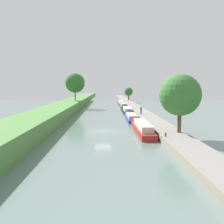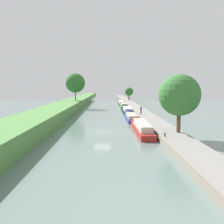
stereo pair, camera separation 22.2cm
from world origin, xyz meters
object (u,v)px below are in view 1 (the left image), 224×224
mooring_bollard_near (166,135)px  person_walking (141,110)px  narrowboat_black (127,110)px  narrowboat_green (123,106)px  narrowboat_blue (131,117)px  narrowboat_red (142,127)px  mooring_bollard_far (124,101)px  narrowboat_maroon (121,103)px

mooring_bollard_near → person_walking: bearing=89.1°
person_walking → mooring_bollard_near: person_walking is taller
narrowboat_black → mooring_bollard_near: (1.80, -34.47, 0.49)m
narrowboat_green → mooring_bollard_near: (1.88, -47.56, 0.41)m
narrowboat_blue → mooring_bollard_near: narrowboat_blue is taller
mooring_bollard_near → narrowboat_green: bearing=92.3°
narrowboat_red → narrowboat_blue: 14.09m
narrowboat_green → mooring_bollard_far: (1.88, 21.83, 0.41)m
person_walking → mooring_bollard_near: size_ratio=3.69×
narrowboat_green → person_walking: (2.25, -24.00, 1.06)m
person_walking → narrowboat_green: bearing=95.4°
person_walking → mooring_bollard_far: person_walking is taller
narrowboat_red → mooring_bollard_near: 7.88m
narrowboat_red → mooring_bollard_near: narrowboat_red is taller
narrowboat_red → narrowboat_maroon: narrowboat_red is taller
narrowboat_black → person_walking: 11.18m
narrowboat_green → person_walking: size_ratio=7.22×
narrowboat_red → person_walking: size_ratio=8.59×
narrowboat_red → narrowboat_blue: narrowboat_red is taller
narrowboat_green → mooring_bollard_far: size_ratio=26.63×
mooring_bollard_near → narrowboat_black: bearing=93.0°
mooring_bollard_near → mooring_bollard_far: same height
narrowboat_blue → mooring_bollard_near: size_ratio=27.78×
narrowboat_red → mooring_bollard_near: bearing=-76.9°
narrowboat_blue → narrowboat_maroon: (0.24, 40.66, 0.09)m
narrowboat_blue → mooring_bollard_far: bearing=87.6°
narrowboat_green → mooring_bollard_near: narrowboat_green is taller
person_walking → mooring_bollard_far: bearing=90.5°
narrowboat_black → narrowboat_green: size_ratio=1.09×
narrowboat_red → mooring_bollard_far: 61.75m
mooring_bollard_near → mooring_bollard_far: bearing=90.0°
narrowboat_red → narrowboat_green: size_ratio=1.19×
narrowboat_red → mooring_bollard_far: bearing=88.3°
narrowboat_red → mooring_bollard_far: narrowboat_red is taller
mooring_bollard_far → narrowboat_red: bearing=-91.7°
narrowboat_red → mooring_bollard_far: size_ratio=31.69×
narrowboat_black → narrowboat_green: narrowboat_green is taller
narrowboat_black → narrowboat_green: 13.09m
mooring_bollard_near → mooring_bollard_far: 69.39m
mooring_bollard_far → narrowboat_green: bearing=-94.9°
narrowboat_green → person_walking: bearing=-84.6°
narrowboat_blue → narrowboat_green: (0.09, 25.80, 0.17)m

